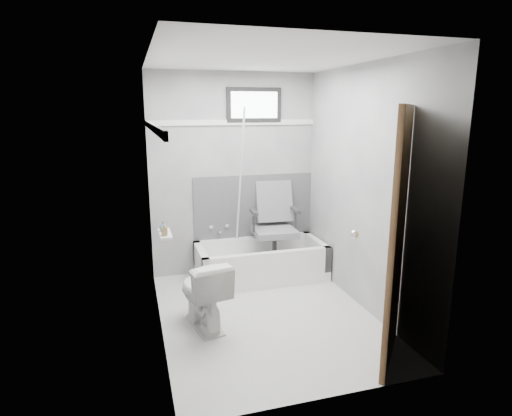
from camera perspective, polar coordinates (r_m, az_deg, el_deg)
name	(u,v)px	position (r m, az deg, el deg)	size (l,w,h in m)	color
floor	(266,315)	(4.32, 1.35, -14.07)	(2.60, 2.60, 0.00)	white
ceiling	(267,57)	(3.88, 1.54, 19.44)	(2.60, 2.60, 0.00)	silver
wall_back	(234,175)	(5.16, -2.98, 4.43)	(2.00, 0.02, 2.40)	slate
wall_front	(329,233)	(2.75, 9.74, -3.29)	(2.00, 0.02, 2.40)	slate
wall_left	(155,201)	(3.75, -13.29, 0.88)	(0.02, 2.60, 2.40)	slate
wall_right	(364,189)	(4.33, 14.16, 2.42)	(0.02, 2.60, 2.40)	slate
bathtub	(261,261)	(5.11, 0.65, -7.10)	(1.50, 0.70, 0.42)	white
office_chair	(275,225)	(5.09, 2.51, -2.34)	(0.58, 0.58, 1.00)	slate
toilet	(203,293)	(4.01, -7.08, -11.20)	(0.37, 0.66, 0.65)	white
door	(453,248)	(3.36, 24.73, -4.91)	(0.78, 0.78, 2.00)	#54311F
window	(254,105)	(5.15, -0.26, 13.58)	(0.66, 0.04, 0.40)	black
backerboard	(254,206)	(5.29, -0.27, 0.24)	(1.50, 0.02, 0.78)	#4C4C4F
trim_back	(233,122)	(5.09, -3.03, 11.32)	(2.00, 0.02, 0.06)	white
trim_left	(153,127)	(3.67, -13.58, 10.39)	(0.02, 2.60, 0.06)	white
pole	(240,191)	(4.96, -2.20, 2.33)	(0.02, 0.02, 1.95)	silver
shelf	(165,234)	(3.83, -12.02, -3.43)	(0.10, 0.32, 0.03)	silver
soap_bottle_a	(164,229)	(3.73, -12.12, -2.81)	(0.05, 0.05, 0.11)	olive
soap_bottle_b	(163,226)	(3.87, -12.28, -2.36)	(0.07, 0.07, 0.09)	slate
faucet	(219,229)	(5.22, -4.95, -2.79)	(0.26, 0.10, 0.16)	silver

